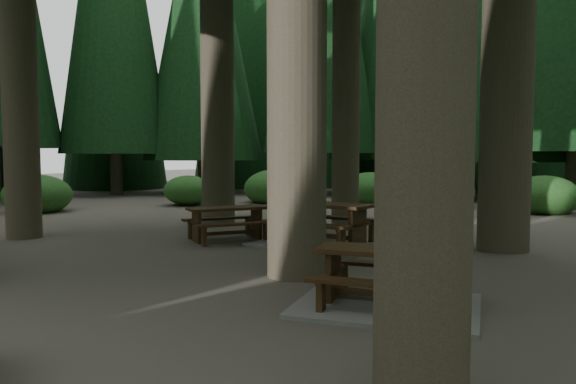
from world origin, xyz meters
The scene contains 5 objects.
ground centered at (0.00, 0.00, 0.00)m, with size 80.00×80.00×0.00m, color #554F45.
picnic_table_a centered at (2.63, -0.48, 0.22)m, with size 2.44×2.23×0.68m.
picnic_table_b centered at (-2.26, 1.86, 0.45)m, with size 1.83×1.96×0.68m.
picnic_table_c centered at (-0.45, 2.62, 0.28)m, with size 2.50×2.12×0.80m.
shrub_ring centered at (0.70, 0.75, 0.40)m, with size 23.86×24.64×1.49m.
Camera 1 is at (5.67, -6.04, 1.75)m, focal length 35.00 mm.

